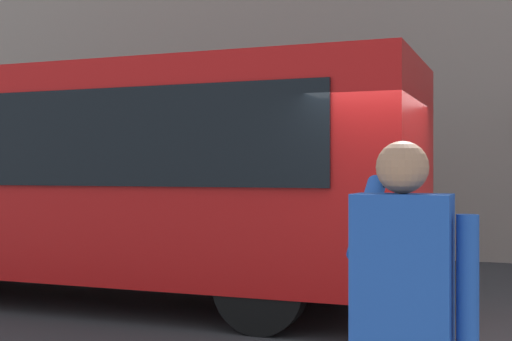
# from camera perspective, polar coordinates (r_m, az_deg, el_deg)

# --- Properties ---
(ground_plane) EXTENTS (60.00, 60.00, 0.00)m
(ground_plane) POSITION_cam_1_polar(r_m,az_deg,el_deg) (7.63, 14.82, -13.06)
(ground_plane) COLOR #2B2B2D
(red_bus) EXTENTS (9.05, 2.54, 3.08)m
(red_bus) POSITION_cam_1_polar(r_m,az_deg,el_deg) (9.74, -14.14, -0.24)
(red_bus) COLOR red
(red_bus) RESTS_ON ground_plane
(pedestrian_photographer) EXTENTS (0.53, 0.52, 1.70)m
(pedestrian_photographer) POSITION_cam_1_polar(r_m,az_deg,el_deg) (3.02, 11.96, -11.17)
(pedestrian_photographer) COLOR #2D2D33
(pedestrian_photographer) RESTS_ON sidewalk_curb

